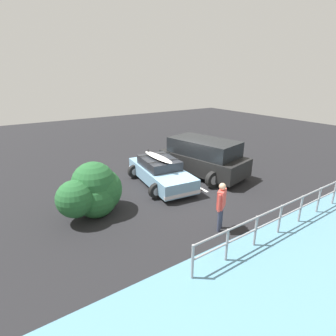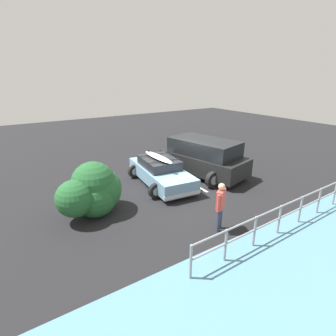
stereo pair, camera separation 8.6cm
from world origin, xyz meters
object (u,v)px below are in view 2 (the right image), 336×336
Objects in this scene: sedan_car at (161,172)px; bush_near_left at (95,191)px; person_bystander at (220,203)px; suv_car at (203,157)px.

bush_near_left is at bearing 17.07° from sedan_car.
person_bystander is at bearing 84.15° from sedan_car.
suv_car is 5.03m from person_bystander.
person_bystander is (2.83, 4.16, 0.05)m from suv_car.
suv_car is 1.90× the size of bush_near_left.
bush_near_left is (5.78, 0.86, -0.07)m from suv_car.
sedan_car is 2.63× the size of person_bystander.
bush_near_left is at bearing -48.23° from person_bystander.
person_bystander is 4.42m from bush_near_left.
bush_near_left reaches higher than suv_car.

